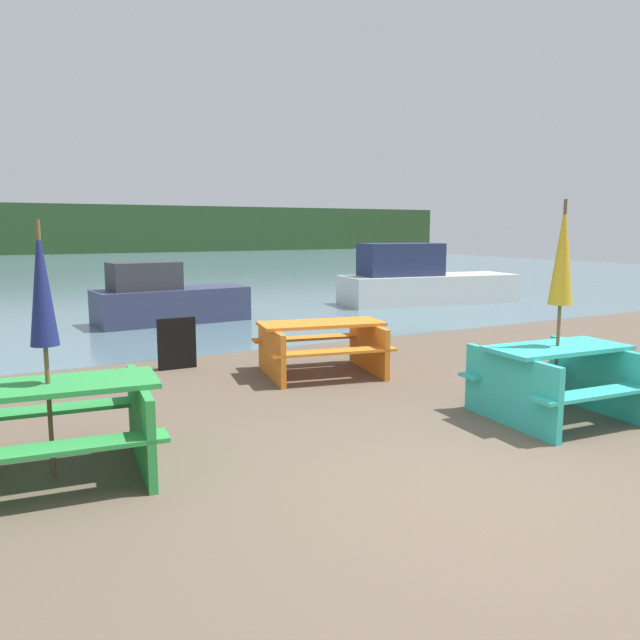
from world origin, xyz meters
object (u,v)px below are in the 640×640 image
(picnic_table_orange, at_px, (321,343))
(umbrella_navy, at_px, (42,287))
(umbrella_gold, at_px, (563,255))
(picnic_table_teal, at_px, (556,376))
(signboard, at_px, (177,343))
(boat, at_px, (167,300))
(picnic_table_green, at_px, (50,422))
(boat_second, at_px, (422,282))

(picnic_table_orange, height_order, umbrella_navy, umbrella_navy)
(umbrella_gold, bearing_deg, picnic_table_teal, 0.00)
(umbrella_gold, xyz_separation_m, signboard, (-2.88, 4.31, -1.38))
(boat, bearing_deg, picnic_table_green, -115.34)
(picnic_table_teal, xyz_separation_m, boat, (-1.79, 8.85, 0.04))
(picnic_table_green, relative_size, umbrella_navy, 0.88)
(picnic_table_green, distance_m, boat_second, 13.03)
(picnic_table_green, bearing_deg, picnic_table_orange, 30.06)
(picnic_table_teal, relative_size, picnic_table_green, 0.88)
(umbrella_gold, relative_size, boat, 0.70)
(picnic_table_teal, height_order, umbrella_gold, umbrella_gold)
(boat_second, bearing_deg, picnic_table_green, -132.67)
(umbrella_navy, bearing_deg, picnic_table_green, 0.00)
(umbrella_gold, height_order, signboard, umbrella_gold)
(boat, bearing_deg, picnic_table_teal, -82.53)
(boat, xyz_separation_m, boat_second, (7.05, 0.17, 0.10))
(boat, height_order, boat_second, boat_second)
(picnic_table_orange, distance_m, boat_second, 8.82)
(picnic_table_green, bearing_deg, boat, 68.63)
(picnic_table_teal, distance_m, boat, 9.03)
(picnic_table_green, height_order, picnic_table_orange, picnic_table_green)
(picnic_table_green, xyz_separation_m, picnic_table_orange, (3.71, 2.15, -0.02))
(umbrella_navy, bearing_deg, picnic_table_orange, 30.06)
(umbrella_navy, relative_size, boat, 0.64)
(boat_second, bearing_deg, picnic_table_orange, -128.49)
(picnic_table_teal, distance_m, umbrella_navy, 5.11)
(umbrella_gold, bearing_deg, boat, 101.43)
(umbrella_navy, relative_size, signboard, 2.79)
(umbrella_gold, relative_size, signboard, 3.10)
(boat_second, bearing_deg, signboard, -141.32)
(umbrella_gold, xyz_separation_m, umbrella_navy, (-4.91, 0.87, -0.18))
(umbrella_navy, bearing_deg, boat, 68.63)
(boat, bearing_deg, umbrella_gold, -82.53)
(picnic_table_orange, bearing_deg, umbrella_gold, -68.20)
(picnic_table_teal, height_order, umbrella_navy, umbrella_navy)
(signboard, bearing_deg, picnic_table_green, -120.58)
(picnic_table_green, distance_m, boat, 8.57)
(picnic_table_teal, relative_size, picnic_table_orange, 0.83)
(picnic_table_green, height_order, boat_second, boat_second)
(picnic_table_green, xyz_separation_m, signboard, (2.03, 3.44, -0.09))
(picnic_table_teal, height_order, picnic_table_green, picnic_table_teal)
(signboard, bearing_deg, boat, 76.51)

